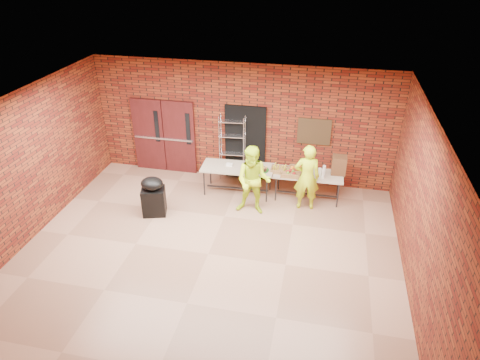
% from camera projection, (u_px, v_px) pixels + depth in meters
% --- Properties ---
extents(room, '(8.08, 7.08, 3.28)m').
position_uv_depth(room, '(205.00, 189.00, 8.30)').
color(room, '#8C644B').
rests_on(room, ground).
extents(double_doors, '(1.78, 0.12, 2.10)m').
position_uv_depth(double_doors, '(164.00, 136.00, 11.90)').
color(double_doors, '#471415').
rests_on(double_doors, room).
extents(dark_doorway, '(1.10, 0.06, 2.10)m').
position_uv_depth(dark_doorway, '(245.00, 143.00, 11.50)').
color(dark_doorway, black).
rests_on(dark_doorway, room).
extents(bronze_plaque, '(0.85, 0.04, 0.70)m').
position_uv_depth(bronze_plaque, '(314.00, 132.00, 10.92)').
color(bronze_plaque, '#3B2617').
rests_on(bronze_plaque, room).
extents(wire_rack, '(0.70, 0.29, 1.86)m').
position_uv_depth(wire_rack, '(232.00, 148.00, 11.50)').
color(wire_rack, '#B7B8BF').
rests_on(wire_rack, room).
extents(table_left, '(1.87, 0.84, 0.75)m').
position_uv_depth(table_left, '(237.00, 169.00, 10.97)').
color(table_left, tan).
rests_on(table_left, room).
extents(table_right, '(1.74, 0.74, 0.71)m').
position_uv_depth(table_right, '(308.00, 176.00, 10.75)').
color(table_right, tan).
rests_on(table_right, room).
extents(basket_bananas, '(0.42, 0.33, 0.13)m').
position_uv_depth(basket_bananas, '(279.00, 169.00, 10.79)').
color(basket_bananas, '#A47242').
rests_on(basket_bananas, table_right).
extents(basket_oranges, '(0.48, 0.38, 0.15)m').
position_uv_depth(basket_oranges, '(298.00, 170.00, 10.75)').
color(basket_oranges, '#A47242').
rests_on(basket_oranges, table_right).
extents(basket_apples, '(0.48, 0.38, 0.15)m').
position_uv_depth(basket_apples, '(291.00, 173.00, 10.61)').
color(basket_apples, '#A47242').
rests_on(basket_apples, table_right).
extents(muffin_tray, '(0.41, 0.41, 0.10)m').
position_uv_depth(muffin_tray, '(261.00, 169.00, 10.76)').
color(muffin_tray, '#155116').
rests_on(muffin_tray, table_left).
extents(napkin_box, '(0.16, 0.11, 0.05)m').
position_uv_depth(napkin_box, '(229.00, 165.00, 10.99)').
color(napkin_box, white).
rests_on(napkin_box, table_left).
extents(coffee_dispenser, '(0.36, 0.32, 0.47)m').
position_uv_depth(coffee_dispenser, '(339.00, 165.00, 10.62)').
color(coffee_dispenser, '#4F2B1B').
rests_on(coffee_dispenser, table_right).
extents(cup_stack_front, '(0.08, 0.08, 0.25)m').
position_uv_depth(cup_stack_front, '(320.00, 173.00, 10.50)').
color(cup_stack_front, white).
rests_on(cup_stack_front, table_right).
extents(cup_stack_mid, '(0.07, 0.07, 0.22)m').
position_uv_depth(cup_stack_mid, '(323.00, 174.00, 10.46)').
color(cup_stack_mid, white).
rests_on(cup_stack_mid, table_right).
extents(cup_stack_back, '(0.08, 0.08, 0.24)m').
position_uv_depth(cup_stack_back, '(324.00, 170.00, 10.64)').
color(cup_stack_back, white).
rests_on(cup_stack_back, table_right).
extents(covered_grill, '(0.64, 0.58, 0.98)m').
position_uv_depth(covered_grill, '(153.00, 196.00, 10.20)').
color(covered_grill, black).
rests_on(covered_grill, room).
extents(volunteer_woman, '(0.67, 0.49, 1.70)m').
position_uv_depth(volunteer_woman, '(307.00, 177.00, 10.26)').
color(volunteer_woman, '#CAF31B').
rests_on(volunteer_woman, room).
extents(volunteer_man, '(0.86, 0.68, 1.74)m').
position_uv_depth(volunteer_man, '(253.00, 181.00, 10.08)').
color(volunteer_man, '#CAF31B').
rests_on(volunteer_man, room).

